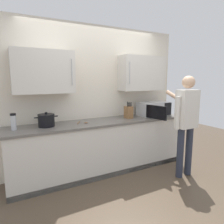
{
  "coord_description": "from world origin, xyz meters",
  "views": [
    {
      "loc": [
        -1.49,
        -2.3,
        1.6
      ],
      "look_at": [
        0.15,
        0.74,
        1.05
      ],
      "focal_mm": 32.86,
      "sensor_mm": 36.0,
      "label": 1
    }
  ],
  "objects_px": {
    "stock_pot": "(46,120)",
    "thermos_flask": "(13,122)",
    "person_figure": "(186,118)",
    "microwave_oven": "(153,109)",
    "wooden_spoon": "(83,123)",
    "knife_block": "(129,112)"
  },
  "relations": [
    {
      "from": "thermos_flask",
      "to": "person_figure",
      "type": "xyz_separation_m",
      "value": [
        2.47,
        -0.82,
        -0.03
      ]
    },
    {
      "from": "microwave_oven",
      "to": "wooden_spoon",
      "type": "relative_size",
      "value": 3.93
    },
    {
      "from": "stock_pot",
      "to": "thermos_flask",
      "type": "xyz_separation_m",
      "value": [
        -0.44,
        0.0,
        0.02
      ]
    },
    {
      "from": "microwave_oven",
      "to": "thermos_flask",
      "type": "bearing_deg",
      "value": -179.91
    },
    {
      "from": "stock_pot",
      "to": "person_figure",
      "type": "height_order",
      "value": "person_figure"
    },
    {
      "from": "wooden_spoon",
      "to": "stock_pot",
      "type": "bearing_deg",
      "value": 176.93
    },
    {
      "from": "stock_pot",
      "to": "thermos_flask",
      "type": "distance_m",
      "value": 0.44
    },
    {
      "from": "stock_pot",
      "to": "thermos_flask",
      "type": "bearing_deg",
      "value": 179.51
    },
    {
      "from": "person_figure",
      "to": "wooden_spoon",
      "type": "bearing_deg",
      "value": 151.79
    },
    {
      "from": "stock_pot",
      "to": "person_figure",
      "type": "relative_size",
      "value": 0.21
    },
    {
      "from": "thermos_flask",
      "to": "person_figure",
      "type": "bearing_deg",
      "value": -18.39
    },
    {
      "from": "wooden_spoon",
      "to": "knife_block",
      "type": "bearing_deg",
      "value": 1.03
    },
    {
      "from": "knife_block",
      "to": "wooden_spoon",
      "type": "height_order",
      "value": "knife_block"
    },
    {
      "from": "knife_block",
      "to": "stock_pot",
      "type": "distance_m",
      "value": 1.45
    },
    {
      "from": "microwave_oven",
      "to": "person_figure",
      "type": "height_order",
      "value": "person_figure"
    },
    {
      "from": "knife_block",
      "to": "thermos_flask",
      "type": "bearing_deg",
      "value": 179.46
    },
    {
      "from": "knife_block",
      "to": "person_figure",
      "type": "height_order",
      "value": "person_figure"
    },
    {
      "from": "wooden_spoon",
      "to": "person_figure",
      "type": "xyz_separation_m",
      "value": [
        1.47,
        -0.79,
        0.08
      ]
    },
    {
      "from": "wooden_spoon",
      "to": "thermos_flask",
      "type": "relative_size",
      "value": 0.82
    },
    {
      "from": "microwave_oven",
      "to": "wooden_spoon",
      "type": "bearing_deg",
      "value": -178.53
    },
    {
      "from": "wooden_spoon",
      "to": "person_figure",
      "type": "distance_m",
      "value": 1.67
    },
    {
      "from": "knife_block",
      "to": "thermos_flask",
      "type": "distance_m",
      "value": 1.89
    }
  ]
}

